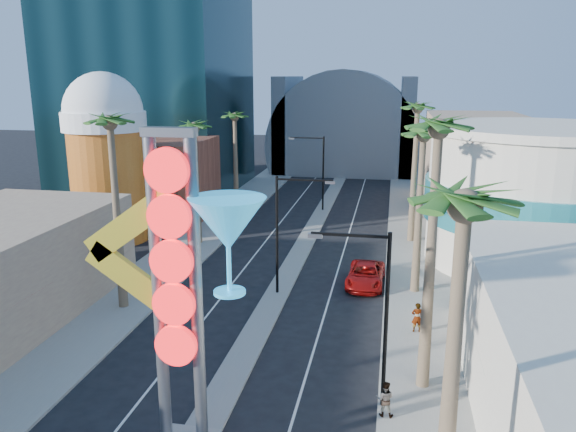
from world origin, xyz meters
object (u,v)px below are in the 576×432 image
Objects in this scene: pedestrian_a at (417,317)px; pedestrian_b at (385,399)px; neon_sign at (199,282)px; red_pickup at (366,275)px.

pedestrian_b is (-1.60, -8.46, -0.08)m from pedestrian_a.
pedestrian_a is at bearing -97.65° from pedestrian_b.
pedestrian_a is (8.08, 12.69, -6.29)m from neon_sign.
pedestrian_b is at bearing 67.77° from pedestrian_a.
pedestrian_a is at bearing 57.51° from neon_sign.
pedestrian_a is 1.10× the size of pedestrian_b.
neon_sign is 21.46m from red_pickup.
neon_sign is 10.03m from pedestrian_b.
red_pickup is (4.87, 19.84, -6.57)m from neon_sign.
pedestrian_b is at bearing -82.20° from red_pickup.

